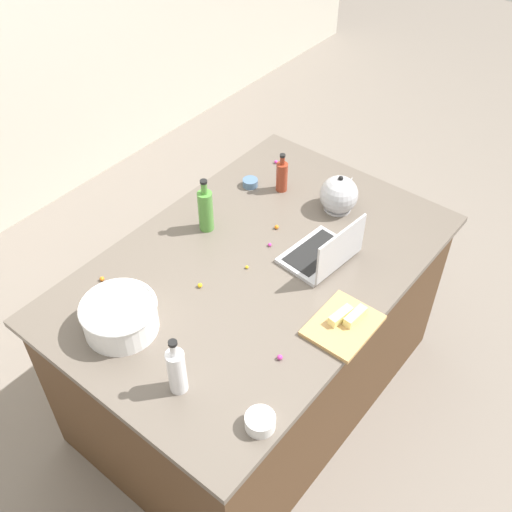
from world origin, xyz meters
The scene contains 21 objects.
ground_plane centered at (0.00, 0.00, 0.00)m, with size 12.00×12.00×0.00m, color slate.
island_counter centered at (0.00, 0.00, 0.45)m, with size 1.73×1.14×0.90m.
laptop centered at (0.20, -0.21, 0.95)m, with size 0.33×0.26×0.22m.
mixing_bowl_large centered at (-0.59, 0.18, 0.97)m, with size 0.30×0.30×0.13m.
bottle_olive centered at (0.05, 0.32, 1.01)m, with size 0.07×0.07×0.27m.
bottle_vinegar centered at (-0.65, -0.18, 1.00)m, with size 0.07×0.07×0.26m.
bottle_soy centered at (0.49, 0.23, 0.98)m, with size 0.06×0.06×0.20m.
kettle centered at (0.54, -0.06, 0.98)m, with size 0.21×0.18×0.20m.
cutting_board centered at (-0.06, -0.48, 0.91)m, with size 0.28×0.22×0.02m, color tan.
butter_stick_left centered at (-0.01, -0.50, 0.94)m, with size 0.11×0.04×0.04m, color #F4E58C.
butter_stick_right centered at (-0.04, -0.45, 0.94)m, with size 0.11×0.04×0.04m, color #F4E58C.
ramekin_small centered at (0.42, 0.37, 0.92)m, with size 0.08×0.08×0.04m, color slate.
ramekin_medium centered at (-0.59, -0.50, 0.93)m, with size 0.10×0.10×0.05m, color white.
candy_0 centered at (-0.62, 0.22, 0.91)m, with size 0.02×0.02×0.02m, color yellow.
candy_1 centered at (-0.04, 0.02, 0.91)m, with size 0.01×0.01×0.01m, color yellow.
candy_2 centered at (0.24, 0.07, 0.91)m, with size 0.02×0.02×0.02m, color orange.
candy_3 centered at (0.13, 0.03, 0.91)m, with size 0.02×0.02×0.02m, color #CC3399.
candy_4 centered at (0.65, 0.39, 0.91)m, with size 0.02×0.02×0.02m, color #CC3399.
candy_5 centered at (-0.33, -0.38, 0.91)m, with size 0.02×0.02×0.02m, color #CC3399.
candy_6 centered at (-0.25, 0.10, 0.91)m, with size 0.02×0.02×0.02m, color yellow.
candy_7 centered at (-0.48, 0.44, 0.91)m, with size 0.02×0.02×0.02m, color orange.
Camera 1 is at (-1.44, -1.16, 2.71)m, focal length 42.57 mm.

